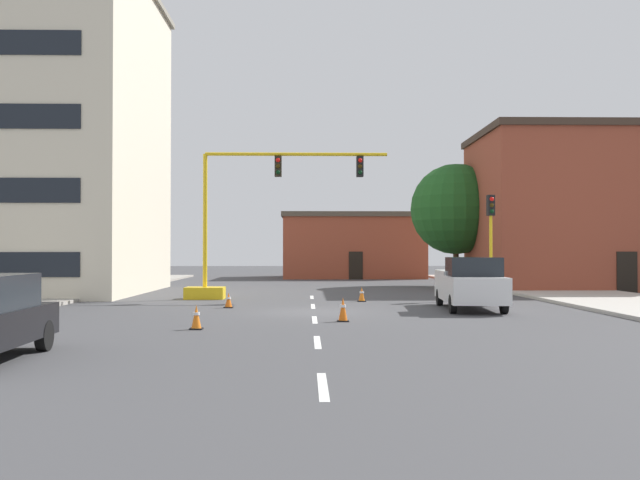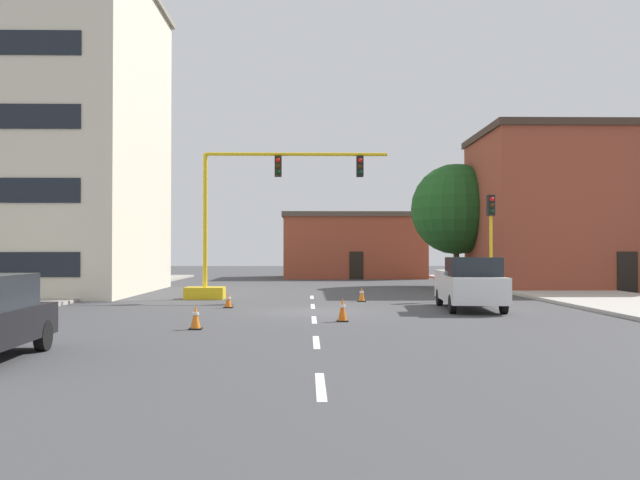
# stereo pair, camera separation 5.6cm
# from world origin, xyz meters

# --- Properties ---
(ground_plane) EXTENTS (160.00, 160.00, 0.00)m
(ground_plane) POSITION_xyz_m (0.00, 0.00, 0.00)
(ground_plane) COLOR #424244
(sidewalk_left) EXTENTS (6.00, 56.00, 0.14)m
(sidewalk_left) POSITION_xyz_m (-13.21, 8.00, 0.07)
(sidewalk_left) COLOR #9E998E
(sidewalk_left) RESTS_ON ground_plane
(sidewalk_right) EXTENTS (6.00, 56.00, 0.14)m
(sidewalk_right) POSITION_xyz_m (13.21, 8.00, 0.07)
(sidewalk_right) COLOR #B2ADA3
(sidewalk_right) RESTS_ON ground_plane
(lane_stripe_seg_0) EXTENTS (0.16, 2.40, 0.01)m
(lane_stripe_seg_0) POSITION_xyz_m (0.00, -14.00, 0.00)
(lane_stripe_seg_0) COLOR silver
(lane_stripe_seg_0) RESTS_ON ground_plane
(lane_stripe_seg_1) EXTENTS (0.16, 2.40, 0.01)m
(lane_stripe_seg_1) POSITION_xyz_m (0.00, -8.50, 0.00)
(lane_stripe_seg_1) COLOR silver
(lane_stripe_seg_1) RESTS_ON ground_plane
(lane_stripe_seg_2) EXTENTS (0.16, 2.40, 0.01)m
(lane_stripe_seg_2) POSITION_xyz_m (0.00, -3.00, 0.00)
(lane_stripe_seg_2) COLOR silver
(lane_stripe_seg_2) RESTS_ON ground_plane
(lane_stripe_seg_3) EXTENTS (0.16, 2.40, 0.01)m
(lane_stripe_seg_3) POSITION_xyz_m (0.00, 2.50, 0.00)
(lane_stripe_seg_3) COLOR silver
(lane_stripe_seg_3) RESTS_ON ground_plane
(lane_stripe_seg_4) EXTENTS (0.16, 2.40, 0.01)m
(lane_stripe_seg_4) POSITION_xyz_m (0.00, 8.00, 0.00)
(lane_stripe_seg_4) COLOR silver
(lane_stripe_seg_4) RESTS_ON ground_plane
(building_tall_left) EXTENTS (15.79, 13.51, 16.61)m
(building_tall_left) POSITION_xyz_m (-16.51, 11.80, 8.31)
(building_tall_left) COLOR beige
(building_tall_left) RESTS_ON ground_plane
(building_brick_center) EXTENTS (11.79, 8.64, 5.38)m
(building_brick_center) POSITION_xyz_m (3.64, 33.37, 2.70)
(building_brick_center) COLOR brown
(building_brick_center) RESTS_ON ground_plane
(building_row_right) EXTENTS (13.65, 9.10, 9.34)m
(building_row_right) POSITION_xyz_m (16.79, 15.56, 4.68)
(building_row_right) COLOR brown
(building_row_right) RESTS_ON ground_plane
(traffic_signal_gantry) EXTENTS (9.39, 1.20, 6.83)m
(traffic_signal_gantry) POSITION_xyz_m (-3.76, 6.92, 2.26)
(traffic_signal_gantry) COLOR yellow
(traffic_signal_gantry) RESTS_ON ground_plane
(traffic_light_pole_right) EXTENTS (0.32, 0.47, 4.80)m
(traffic_light_pole_right) POSITION_xyz_m (8.20, 6.22, 3.53)
(traffic_light_pole_right) COLOR yellow
(traffic_light_pole_right) RESTS_ON ground_plane
(tree_right_far) EXTENTS (5.78, 5.78, 7.81)m
(tree_right_far) POSITION_xyz_m (9.29, 18.67, 4.91)
(tree_right_far) COLOR #4C3823
(tree_right_far) RESTS_ON ground_plane
(pickup_truck_white) EXTENTS (2.35, 5.52, 1.99)m
(pickup_truck_white) POSITION_xyz_m (5.94, 0.85, 0.97)
(pickup_truck_white) COLOR white
(pickup_truck_white) RESTS_ON ground_plane
(traffic_cone_roadside_a) EXTENTS (0.36, 0.36, 0.59)m
(traffic_cone_roadside_a) POSITION_xyz_m (-3.31, 1.82, 0.29)
(traffic_cone_roadside_a) COLOR black
(traffic_cone_roadside_a) RESTS_ON ground_plane
(traffic_cone_roadside_b) EXTENTS (0.36, 0.36, 0.70)m
(traffic_cone_roadside_b) POSITION_xyz_m (-3.38, -5.69, 0.34)
(traffic_cone_roadside_b) COLOR black
(traffic_cone_roadside_b) RESTS_ON ground_plane
(traffic_cone_roadside_c) EXTENTS (0.36, 0.36, 0.77)m
(traffic_cone_roadside_c) POSITION_xyz_m (0.88, -3.59, 0.38)
(traffic_cone_roadside_c) COLOR black
(traffic_cone_roadside_c) RESTS_ON ground_plane
(traffic_cone_roadside_d) EXTENTS (0.36, 0.36, 0.64)m
(traffic_cone_roadside_d) POSITION_xyz_m (2.17, 5.10, 0.31)
(traffic_cone_roadside_d) COLOR black
(traffic_cone_roadside_d) RESTS_ON ground_plane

